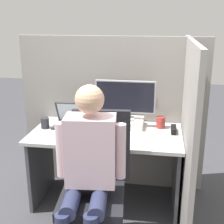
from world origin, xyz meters
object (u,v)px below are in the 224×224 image
(laptop, at_px, (71,121))
(coffee_mug, at_px, (161,122))
(person, at_px, (88,166))
(monitor, at_px, (125,99))
(paper_box, at_px, (125,123))
(pen_cup, at_px, (45,123))
(stapler, at_px, (174,130))
(carrot_toy, at_px, (114,140))
(office_chair, at_px, (96,182))

(laptop, relative_size, coffee_mug, 2.91)
(person, bearing_deg, coffee_mug, 63.42)
(monitor, bearing_deg, paper_box, -90.00)
(pen_cup, bearing_deg, person, -52.51)
(paper_box, relative_size, monitor, 0.63)
(monitor, relative_size, coffee_mug, 5.17)
(laptop, xyz_separation_m, stapler, (0.96, -0.01, -0.02))
(monitor, xyz_separation_m, stapler, (0.45, -0.09, -0.24))
(laptop, height_order, carrot_toy, laptop)
(pen_cup, bearing_deg, laptop, 22.67)
(paper_box, xyz_separation_m, person, (-0.14, -0.94, 0.01))
(carrot_toy, bearing_deg, paper_box, 83.50)
(paper_box, distance_m, person, 0.95)
(paper_box, height_order, monitor, monitor)
(carrot_toy, bearing_deg, stapler, 32.63)
(office_chair, distance_m, coffee_mug, 0.93)
(carrot_toy, relative_size, office_chair, 0.11)
(monitor, bearing_deg, office_chair, -99.05)
(monitor, height_order, carrot_toy, monitor)
(stapler, distance_m, person, 1.04)
(laptop, bearing_deg, paper_box, 8.14)
(paper_box, relative_size, carrot_toy, 2.99)
(laptop, distance_m, office_chair, 0.82)
(monitor, xyz_separation_m, pen_cup, (-0.73, -0.17, -0.22))
(monitor, relative_size, person, 0.43)
(paper_box, distance_m, laptop, 0.51)
(stapler, height_order, person, person)
(laptop, relative_size, person, 0.24)
(office_chair, bearing_deg, person, -95.45)
(laptop, xyz_separation_m, pen_cup, (-0.23, -0.09, 0.00))
(laptop, relative_size, stapler, 1.88)
(paper_box, xyz_separation_m, coffee_mug, (0.34, 0.01, 0.02))
(person, bearing_deg, office_chair, 84.55)
(laptop, height_order, coffee_mug, laptop)
(carrot_toy, xyz_separation_m, pen_cup, (-0.68, 0.24, 0.03))
(monitor, xyz_separation_m, person, (-0.14, -0.94, -0.23))
(stapler, xyz_separation_m, coffee_mug, (-0.12, 0.10, 0.03))
(paper_box, bearing_deg, person, -98.42)
(paper_box, height_order, pen_cup, pen_cup)
(stapler, xyz_separation_m, office_chair, (-0.58, -0.68, -0.19))
(carrot_toy, relative_size, person, 0.09)
(office_chair, relative_size, coffee_mug, 9.82)
(stapler, height_order, carrot_toy, stapler)
(office_chair, height_order, pen_cup, office_chair)
(carrot_toy, height_order, coffee_mug, coffee_mug)
(stapler, xyz_separation_m, carrot_toy, (-0.50, -0.32, -0.00))
(person, bearing_deg, pen_cup, 127.49)
(paper_box, bearing_deg, carrot_toy, -96.50)
(person, height_order, pen_cup, person)
(laptop, distance_m, coffee_mug, 0.84)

